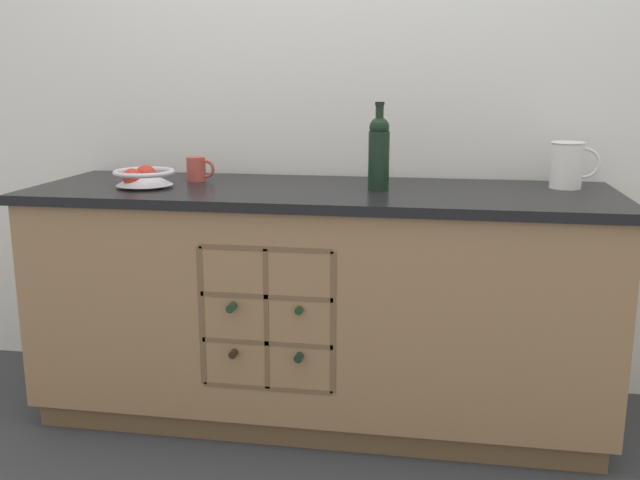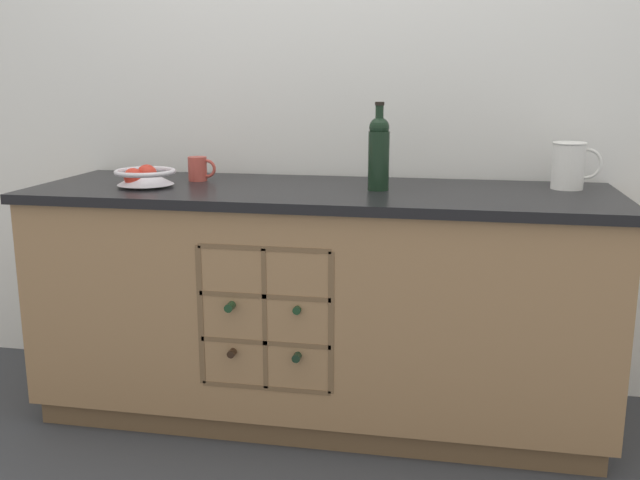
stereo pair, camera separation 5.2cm
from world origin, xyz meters
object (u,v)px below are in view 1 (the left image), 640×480
(ceramic_mug, at_px, (197,169))
(standing_wine_bottle, at_px, (379,151))
(fruit_bowl, at_px, (144,176))
(white_pitcher, at_px, (568,164))

(ceramic_mug, distance_m, standing_wine_bottle, 0.73)
(fruit_bowl, bearing_deg, standing_wine_bottle, 5.61)
(fruit_bowl, height_order, standing_wine_bottle, standing_wine_bottle)
(ceramic_mug, bearing_deg, standing_wine_bottle, -8.59)
(fruit_bowl, distance_m, standing_wine_bottle, 0.87)
(white_pitcher, bearing_deg, standing_wine_bottle, -166.65)
(white_pitcher, bearing_deg, fruit_bowl, -170.94)
(white_pitcher, bearing_deg, ceramic_mug, -177.88)
(white_pitcher, distance_m, standing_wine_bottle, 0.69)
(standing_wine_bottle, bearing_deg, ceramic_mug, 171.41)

